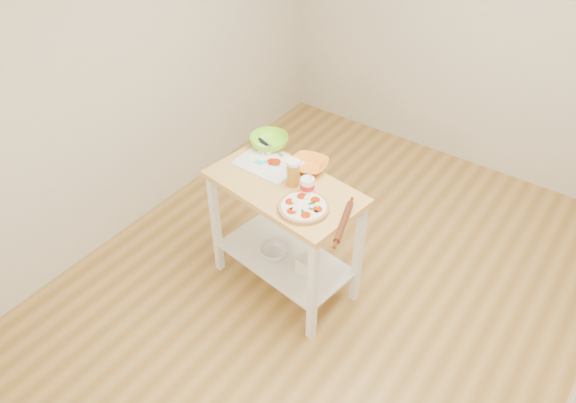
# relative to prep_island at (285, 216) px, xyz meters

# --- Properties ---
(room_shell) EXTENTS (4.04, 4.54, 2.74)m
(room_shell) POSITION_rel_prep_island_xyz_m (0.59, 0.01, 0.71)
(room_shell) COLOR #A97E3E
(room_shell) RESTS_ON ground
(prep_island) EXTENTS (1.07, 0.68, 0.90)m
(prep_island) POSITION_rel_prep_island_xyz_m (0.00, 0.00, 0.00)
(prep_island) COLOR #DEAD5B
(prep_island) RESTS_ON ground
(pizza) EXTENTS (0.31, 0.31, 0.05)m
(pizza) POSITION_rel_prep_island_xyz_m (0.23, -0.12, 0.28)
(pizza) COLOR tan
(pizza) RESTS_ON prep_island
(cutting_board) EXTENTS (0.41, 0.31, 0.04)m
(cutting_board) POSITION_rel_prep_island_xyz_m (-0.23, 0.13, 0.27)
(cutting_board) COLOR white
(cutting_board) RESTS_ON prep_island
(spatula) EXTENTS (0.15, 0.05, 0.01)m
(spatula) POSITION_rel_prep_island_xyz_m (-0.23, 0.10, 0.28)
(spatula) COLOR #3BD4D3
(spatula) RESTS_ON cutting_board
(knife) EXTENTS (0.27, 0.09, 0.01)m
(knife) POSITION_rel_prep_island_xyz_m (-0.35, 0.28, 0.28)
(knife) COLOR silver
(knife) RESTS_ON cutting_board
(orange_bowl) EXTENTS (0.29, 0.29, 0.06)m
(orange_bowl) POSITION_rel_prep_island_xyz_m (0.03, 0.23, 0.29)
(orange_bowl) COLOR orange
(orange_bowl) RESTS_ON prep_island
(green_bowl) EXTENTS (0.29, 0.29, 0.08)m
(green_bowl) POSITION_rel_prep_island_xyz_m (-0.34, 0.29, 0.30)
(green_bowl) COLOR #8AE825
(green_bowl) RESTS_ON prep_island
(beer_pint) EXTENTS (0.09, 0.09, 0.18)m
(beer_pint) POSITION_rel_prep_island_xyz_m (0.04, 0.04, 0.35)
(beer_pint) COLOR #B17421
(beer_pint) RESTS_ON prep_island
(yogurt_tub) EXTENTS (0.09, 0.09, 0.19)m
(yogurt_tub) POSITION_rel_prep_island_xyz_m (0.16, 0.02, 0.31)
(yogurt_tub) COLOR white
(yogurt_tub) RESTS_ON prep_island
(rolling_pin) EXTENTS (0.14, 0.34, 0.04)m
(rolling_pin) POSITION_rel_prep_island_xyz_m (0.50, -0.11, 0.28)
(rolling_pin) COLOR #572613
(rolling_pin) RESTS_ON prep_island
(shelf_glass_bowl) EXTENTS (0.25, 0.25, 0.06)m
(shelf_glass_bowl) POSITION_rel_prep_island_xyz_m (-0.07, -0.03, -0.35)
(shelf_glass_bowl) COLOR silver
(shelf_glass_bowl) RESTS_ON prep_island
(shelf_bin) EXTENTS (0.12, 0.12, 0.11)m
(shelf_bin) POSITION_rel_prep_island_xyz_m (0.19, -0.02, -0.33)
(shelf_bin) COLOR white
(shelf_bin) RESTS_ON prep_island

